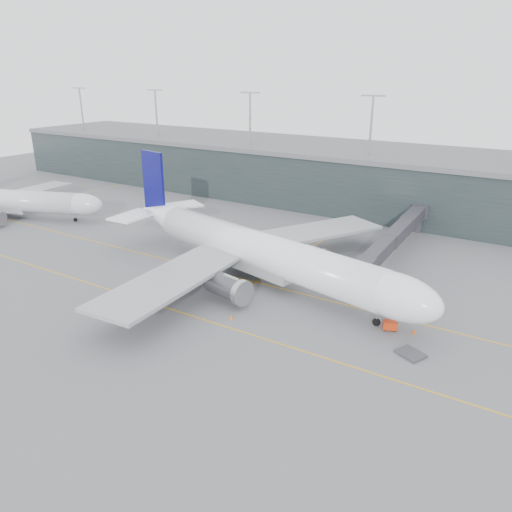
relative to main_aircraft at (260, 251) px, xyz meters
The scene contains 18 objects.
ground 7.96m from the main_aircraft, 149.72° to the left, with size 320.00×320.00×0.00m, color slate.
taxiline_a 7.47m from the main_aircraft, 168.08° to the right, with size 160.00×0.25×0.02m, color gold.
taxiline_b 18.59m from the main_aircraft, 106.43° to the right, with size 160.00×0.25×0.02m, color gold.
taxiline_lead_main 23.57m from the main_aircraft, 90.08° to the left, with size 0.25×60.00×0.02m, color gold.
taxiline_lead_adj 83.43m from the main_aircraft, 164.01° to the left, with size 0.25×60.00×0.02m, color gold.
terminal 61.18m from the main_aircraft, 94.72° to the left, with size 240.00×36.00×29.00m.
main_aircraft is the anchor object (origin of this frame).
jet_bridge 31.48m from the main_aircraft, 57.72° to the left, with size 5.45×43.77×6.48m.
second_aircraft 75.49m from the main_aircraft, behind, with size 53.43×49.35×15.56m.
gse_cart 26.19m from the main_aircraft, 11.78° to the right, with size 2.32×1.95×1.35m.
baggage_dolly 31.93m from the main_aircraft, 19.38° to the right, with size 3.35×2.68×0.33m, color #3A3A3F.
uld_a 16.69m from the main_aircraft, 125.08° to the left, with size 1.79×1.44×1.61m.
uld_b 16.33m from the main_aircraft, 113.13° to the left, with size 2.40×2.20×1.76m.
uld_c 13.75m from the main_aircraft, 106.32° to the left, with size 2.39×2.03×1.97m.
cone_nose 29.23m from the main_aircraft, ahead, with size 0.48×0.48×0.76m, color #DA470C.
cone_wing_stbd 16.13m from the main_aircraft, 73.99° to the right, with size 0.49×0.49×0.77m, color orange.
cone_wing_port 16.70m from the main_aircraft, 71.59° to the left, with size 0.49×0.49×0.77m, color #E9440C.
cone_tail 16.30m from the main_aircraft, 142.95° to the right, with size 0.39×0.39×0.62m, color #E84C0C.
Camera 1 is at (47.91, -71.72, 34.72)m, focal length 35.00 mm.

